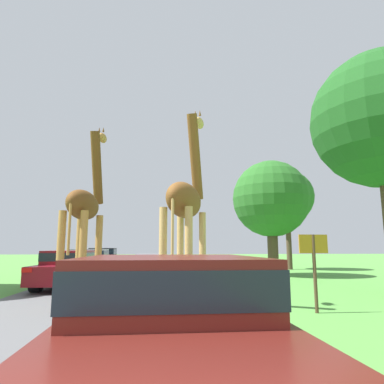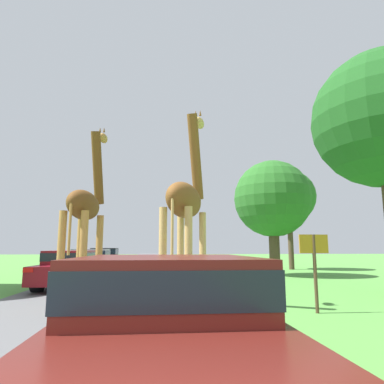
{
  "view_description": "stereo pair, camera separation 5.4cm",
  "coord_description": "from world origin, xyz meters",
  "px_view_note": "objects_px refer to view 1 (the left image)",
  "views": [
    {
      "loc": [
        0.96,
        0.17,
        1.49
      ],
      "look_at": [
        1.77,
        7.92,
        2.76
      ],
      "focal_mm": 32.0,
      "sensor_mm": 36.0,
      "label": 1
    },
    {
      "loc": [
        1.02,
        0.17,
        1.49
      ],
      "look_at": [
        1.77,
        7.92,
        2.76
      ],
      "focal_mm": 32.0,
      "sensor_mm": 36.0,
      "label": 2
    }
  ],
  "objects_px": {
    "giraffe_near_road": "(186,204)",
    "car_lead_maroon": "(169,326)",
    "car_far_ahead": "(68,268)",
    "tree_right_cluster": "(271,199)",
    "giraffe_companion": "(85,211)",
    "car_queue_left": "(103,258)",
    "sign_post": "(314,258)",
    "tree_centre_back": "(287,197)",
    "tree_left_edge": "(382,121)",
    "car_queue_right": "(89,262)"
  },
  "relations": [
    {
      "from": "giraffe_near_road",
      "to": "car_lead_maroon",
      "type": "relative_size",
      "value": 1.2
    },
    {
      "from": "giraffe_near_road",
      "to": "car_lead_maroon",
      "type": "bearing_deg",
      "value": -76.38
    },
    {
      "from": "car_far_ahead",
      "to": "tree_right_cluster",
      "type": "height_order",
      "value": "tree_right_cluster"
    },
    {
      "from": "giraffe_companion",
      "to": "car_queue_left",
      "type": "relative_size",
      "value": 1.31
    },
    {
      "from": "giraffe_near_road",
      "to": "sign_post",
      "type": "bearing_deg",
      "value": 20.31
    },
    {
      "from": "giraffe_companion",
      "to": "tree_right_cluster",
      "type": "bearing_deg",
      "value": 53.21
    },
    {
      "from": "tree_centre_back",
      "to": "tree_right_cluster",
      "type": "xyz_separation_m",
      "value": [
        -2.96,
        -5.16,
        -0.91
      ]
    },
    {
      "from": "giraffe_near_road",
      "to": "car_queue_left",
      "type": "xyz_separation_m",
      "value": [
        -4.41,
        17.11,
        -1.72
      ]
    },
    {
      "from": "tree_left_edge",
      "to": "car_queue_right",
      "type": "bearing_deg",
      "value": 143.15
    },
    {
      "from": "giraffe_companion",
      "to": "car_lead_maroon",
      "type": "bearing_deg",
      "value": -64.02
    },
    {
      "from": "tree_right_cluster",
      "to": "car_lead_maroon",
      "type": "bearing_deg",
      "value": -112.64
    },
    {
      "from": "giraffe_companion",
      "to": "sign_post",
      "type": "relative_size",
      "value": 2.98
    },
    {
      "from": "sign_post",
      "to": "car_lead_maroon",
      "type": "bearing_deg",
      "value": -128.8
    },
    {
      "from": "tree_centre_back",
      "to": "tree_right_cluster",
      "type": "height_order",
      "value": "tree_centre_back"
    },
    {
      "from": "car_far_ahead",
      "to": "sign_post",
      "type": "distance_m",
      "value": 9.22
    },
    {
      "from": "giraffe_near_road",
      "to": "tree_right_cluster",
      "type": "height_order",
      "value": "tree_right_cluster"
    },
    {
      "from": "tree_centre_back",
      "to": "car_lead_maroon",
      "type": "bearing_deg",
      "value": -114.58
    },
    {
      "from": "giraffe_companion",
      "to": "car_queue_right",
      "type": "xyz_separation_m",
      "value": [
        -1.51,
        9.22,
        -1.73
      ]
    },
    {
      "from": "car_queue_left",
      "to": "tree_right_cluster",
      "type": "xyz_separation_m",
      "value": [
        10.04,
        -6.76,
        3.38
      ]
    },
    {
      "from": "tree_centre_back",
      "to": "giraffe_companion",
      "type": "bearing_deg",
      "value": -129.33
    },
    {
      "from": "tree_centre_back",
      "to": "tree_right_cluster",
      "type": "distance_m",
      "value": 6.02
    },
    {
      "from": "car_queue_right",
      "to": "tree_right_cluster",
      "type": "height_order",
      "value": "tree_right_cluster"
    },
    {
      "from": "giraffe_companion",
      "to": "tree_left_edge",
      "type": "distance_m",
      "value": 10.26
    },
    {
      "from": "car_lead_maroon",
      "to": "tree_right_cluster",
      "type": "bearing_deg",
      "value": 67.36
    },
    {
      "from": "car_queue_right",
      "to": "car_far_ahead",
      "type": "distance_m",
      "value": 5.09
    },
    {
      "from": "tree_centre_back",
      "to": "car_queue_left",
      "type": "bearing_deg",
      "value": 172.98
    },
    {
      "from": "car_lead_maroon",
      "to": "car_far_ahead",
      "type": "bearing_deg",
      "value": 108.46
    },
    {
      "from": "car_far_ahead",
      "to": "tree_right_cluster",
      "type": "bearing_deg",
      "value": 24.75
    },
    {
      "from": "tree_left_edge",
      "to": "tree_right_cluster",
      "type": "height_order",
      "value": "tree_left_edge"
    },
    {
      "from": "car_queue_right",
      "to": "tree_left_edge",
      "type": "distance_m",
      "value": 14.86
    },
    {
      "from": "giraffe_companion",
      "to": "car_queue_left",
      "type": "distance_m",
      "value": 15.53
    },
    {
      "from": "car_lead_maroon",
      "to": "car_far_ahead",
      "type": "xyz_separation_m",
      "value": [
        -3.46,
        10.38,
        -0.02
      ]
    },
    {
      "from": "giraffe_companion",
      "to": "tree_left_edge",
      "type": "height_order",
      "value": "tree_left_edge"
    },
    {
      "from": "car_lead_maroon",
      "to": "sign_post",
      "type": "xyz_separation_m",
      "value": [
        3.58,
        4.46,
        0.5
      ]
    },
    {
      "from": "car_far_ahead",
      "to": "tree_left_edge",
      "type": "relative_size",
      "value": 0.56
    },
    {
      "from": "tree_left_edge",
      "to": "car_queue_left",
      "type": "bearing_deg",
      "value": 128.2
    },
    {
      "from": "giraffe_near_road",
      "to": "car_queue_left",
      "type": "bearing_deg",
      "value": 125.01
    },
    {
      "from": "giraffe_near_road",
      "to": "car_queue_right",
      "type": "bearing_deg",
      "value": 131.36
    },
    {
      "from": "car_far_ahead",
      "to": "tree_centre_back",
      "type": "bearing_deg",
      "value": 37.32
    },
    {
      "from": "car_queue_left",
      "to": "car_lead_maroon",
      "type": "bearing_deg",
      "value": -79.86
    },
    {
      "from": "car_queue_left",
      "to": "car_far_ahead",
      "type": "height_order",
      "value": "car_queue_left"
    },
    {
      "from": "tree_left_edge",
      "to": "tree_centre_back",
      "type": "relative_size",
      "value": 1.18
    },
    {
      "from": "giraffe_near_road",
      "to": "car_queue_left",
      "type": "height_order",
      "value": "giraffe_near_road"
    },
    {
      "from": "car_queue_left",
      "to": "giraffe_near_road",
      "type": "bearing_deg",
      "value": -75.56
    },
    {
      "from": "giraffe_near_road",
      "to": "tree_right_cluster",
      "type": "relative_size",
      "value": 0.84
    },
    {
      "from": "car_queue_left",
      "to": "tree_right_cluster",
      "type": "bearing_deg",
      "value": -33.95
    },
    {
      "from": "car_queue_left",
      "to": "sign_post",
      "type": "distance_m",
      "value": 18.68
    },
    {
      "from": "giraffe_companion",
      "to": "tree_centre_back",
      "type": "bearing_deg",
      "value": 57.92
    },
    {
      "from": "giraffe_near_road",
      "to": "car_far_ahead",
      "type": "height_order",
      "value": "giraffe_near_road"
    },
    {
      "from": "car_far_ahead",
      "to": "tree_right_cluster",
      "type": "xyz_separation_m",
      "value": [
        9.64,
        4.45,
        3.42
      ]
    }
  ]
}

